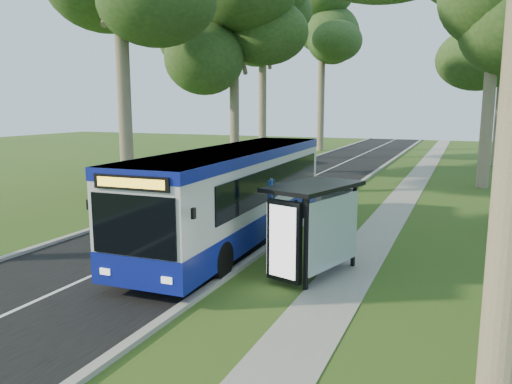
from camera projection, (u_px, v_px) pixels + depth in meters
ground at (249, 262)px, 15.10m from camera, size 120.00×120.00×0.00m
road at (265, 198)px, 25.52m from camera, size 7.00×100.00×0.02m
kerb_east at (332, 202)px, 24.16m from camera, size 0.25×100.00×0.12m
kerb_west at (205, 193)px, 26.85m from camera, size 0.25×100.00×0.12m
centre_line at (265, 198)px, 25.51m from camera, size 0.12×100.00×0.00m
footpath at (396, 208)px, 23.02m from camera, size 1.50×100.00×0.02m
bus at (236, 194)px, 17.17m from camera, size 2.95×12.27×3.23m
bus_stop_sign at (271, 210)px, 14.98m from camera, size 0.10×0.36×2.53m
bus_shelter at (314, 214)px, 13.36m from camera, size 2.37×3.29×2.54m
litter_bin at (285, 235)px, 16.21m from camera, size 0.57×0.57×1.00m
car_white at (259, 162)px, 35.27m from camera, size 2.75×4.68×1.50m
car_silver at (281, 155)px, 40.27m from camera, size 2.28×4.69×1.48m
tree_west_c at (234, 26)px, 33.20m from camera, size 5.20×5.20×13.39m
tree_west_d at (263, 27)px, 42.80m from camera, size 5.20×5.20×15.38m
tree_west_e at (323, 26)px, 50.69m from camera, size 5.20×5.20×17.13m
tree_east_d at (506, 29)px, 37.49m from camera, size 5.20×5.20×13.98m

